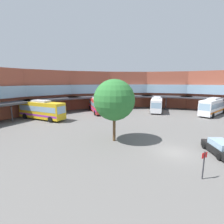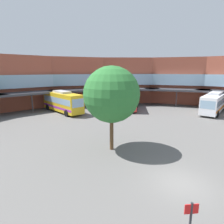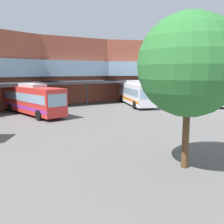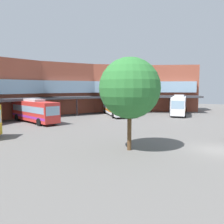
# 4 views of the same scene
# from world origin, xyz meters

# --- Properties ---
(ground_plane) EXTENTS (121.36, 121.36, 0.00)m
(ground_plane) POSITION_xyz_m (0.00, 0.00, 0.00)
(ground_plane) COLOR #605E5B
(station_building) EXTENTS (76.68, 34.62, 10.37)m
(station_building) POSITION_xyz_m (0.00, 25.70, 5.21)
(station_building) COLOR #9E4C38
(station_building) RESTS_ON ground
(bus_1) EXTENTS (10.51, 9.58, 3.67)m
(bus_1) POSITION_xyz_m (18.30, 19.40, 1.86)
(bus_1) COLOR white
(bus_1) RESTS_ON ground
(bus_3) EXTENTS (5.60, 11.30, 3.66)m
(bus_3) POSITION_xyz_m (4.39, 26.30, 1.85)
(bus_3) COLOR red
(bus_3) RESTS_ON ground
(bus_4) EXTENTS (11.37, 4.38, 3.96)m
(bus_4) POSITION_xyz_m (25.21, 8.70, 2.00)
(bus_4) COLOR white
(bus_4) RESTS_ON ground
(plaza_tree) EXTENTS (5.24, 5.24, 8.00)m
(plaza_tree) POSITION_xyz_m (-3.47, 6.66, 5.37)
(plaza_tree) COLOR brown
(plaza_tree) RESTS_ON ground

